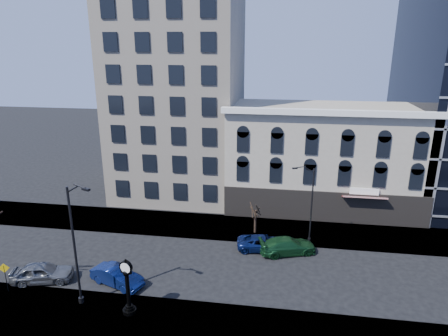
% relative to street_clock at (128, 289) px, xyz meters
% --- Properties ---
extents(ground, '(160.00, 160.00, 0.00)m').
position_rel_street_clock_xyz_m(ground, '(3.34, 7.05, -2.12)').
color(ground, black).
rests_on(ground, ground).
extents(sidewalk_far, '(160.00, 6.00, 0.12)m').
position_rel_street_clock_xyz_m(sidewalk_far, '(3.34, 15.05, -2.06)').
color(sidewalk_far, gray).
rests_on(sidewalk_far, ground).
extents(sidewalk_near, '(160.00, 6.00, 0.12)m').
position_rel_street_clock_xyz_m(sidewalk_near, '(3.34, -0.95, -2.06)').
color(sidewalk_near, gray).
rests_on(sidewalk_near, ground).
extents(cream_tower, '(15.90, 15.40, 42.50)m').
position_rel_street_clock_xyz_m(cream_tower, '(-2.78, 25.93, 17.20)').
color(cream_tower, beige).
rests_on(cream_tower, ground).
extents(victorian_row, '(22.60, 11.19, 12.50)m').
position_rel_street_clock_xyz_m(victorian_row, '(15.34, 22.94, 3.88)').
color(victorian_row, '#AAA08C').
rests_on(victorian_row, ground).
extents(street_clock, '(1.00, 1.00, 4.41)m').
position_rel_street_clock_xyz_m(street_clock, '(0.00, 0.00, 0.00)').
color(street_clock, black).
rests_on(street_clock, sidewalk_near).
extents(street_lamp_near, '(2.46, 1.16, 9.94)m').
position_rel_street_clock_xyz_m(street_lamp_near, '(-3.38, 0.29, 5.51)').
color(street_lamp_near, black).
rests_on(street_lamp_near, sidewalk_near).
extents(street_lamp_far, '(2.01, 0.84, 8.03)m').
position_rel_street_clock_xyz_m(street_lamp_far, '(13.03, 12.87, 4.06)').
color(street_lamp_far, black).
rests_on(street_lamp_far, sidewalk_far).
extents(bare_tree_far, '(2.32, 2.32, 3.99)m').
position_rel_street_clock_xyz_m(bare_tree_far, '(8.12, 14.20, 1.00)').
color(bare_tree_far, '#2E2117').
rests_on(bare_tree_far, sidewalk_far).
extents(warning_sign, '(0.78, 0.27, 2.47)m').
position_rel_street_clock_xyz_m(warning_sign, '(-10.54, 1.05, -0.29)').
color(warning_sign, black).
rests_on(warning_sign, sidewalk_near).
extents(car_near_a, '(5.24, 3.19, 1.67)m').
position_rel_street_clock_xyz_m(car_near_a, '(-8.66, 2.87, -1.28)').
color(car_near_a, '#595B60').
rests_on(car_near_a, ground).
extents(car_near_b, '(4.90, 3.12, 1.53)m').
position_rel_street_clock_xyz_m(car_near_b, '(-2.36, 3.39, -1.35)').
color(car_near_b, '#0C194C').
rests_on(car_near_b, ground).
extents(car_far_a, '(5.11, 2.68, 1.37)m').
position_rel_street_clock_xyz_m(car_far_a, '(9.13, 10.90, -1.43)').
color(car_far_a, '#0C194C').
rests_on(car_far_a, ground).
extents(car_far_b, '(5.79, 3.84, 1.56)m').
position_rel_street_clock_xyz_m(car_far_b, '(11.45, 10.58, -1.34)').
color(car_far_b, '#143F1E').
rests_on(car_far_b, ground).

